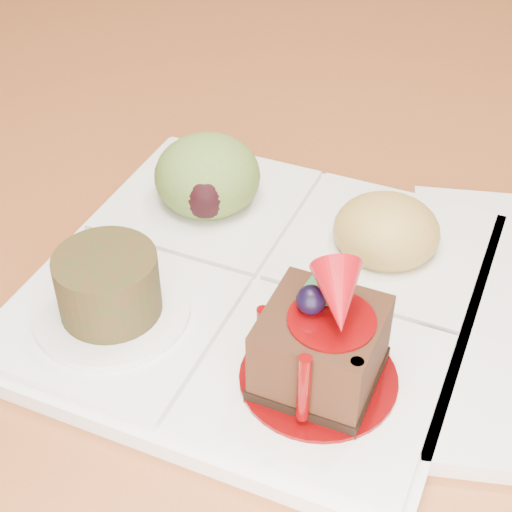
{
  "coord_description": "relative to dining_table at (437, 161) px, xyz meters",
  "views": [
    {
      "loc": [
        -0.18,
        -0.65,
        1.11
      ],
      "look_at": [
        -0.18,
        -0.27,
        0.79
      ],
      "focal_mm": 55.0,
      "sensor_mm": 36.0,
      "label": 1
    }
  ],
  "objects": [
    {
      "name": "sampler_plate",
      "position": [
        -0.18,
        -0.26,
        0.09
      ],
      "size": [
        0.37,
        0.37,
        0.11
      ],
      "rotation": [
        0.0,
        0.0,
        -0.4
      ],
      "color": "white",
      "rests_on": "dining_table"
    },
    {
      "name": "dining_table",
      "position": [
        0.0,
        0.0,
        0.0
      ],
      "size": [
        1.0,
        1.8,
        0.75
      ],
      "color": "#A15529",
      "rests_on": "ground"
    }
  ]
}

